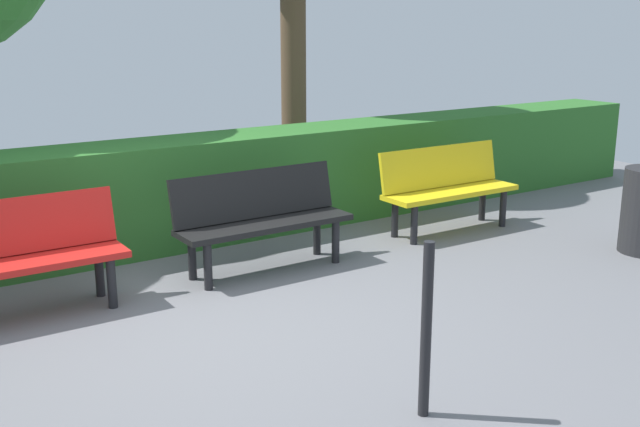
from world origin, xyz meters
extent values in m
plane|color=slate|center=(0.00, 0.00, 0.00)|extent=(16.00, 16.00, 0.00)
cube|color=yellow|center=(-3.09, -0.80, 0.41)|extent=(1.51, 0.44, 0.05)
cube|color=yellow|center=(-3.09, -0.99, 0.65)|extent=(1.51, 0.15, 0.42)
cylinder|color=black|center=(-3.69, -0.64, 0.20)|extent=(0.07, 0.07, 0.39)
cylinder|color=black|center=(-3.69, -0.94, 0.20)|extent=(0.07, 0.07, 0.39)
cylinder|color=black|center=(-2.48, -0.66, 0.20)|extent=(0.07, 0.07, 0.39)
cylinder|color=black|center=(-2.49, -0.96, 0.20)|extent=(0.07, 0.07, 0.39)
cube|color=black|center=(-0.90, -0.76, 0.41)|extent=(1.56, 0.43, 0.05)
cube|color=black|center=(-0.90, -0.95, 0.65)|extent=(1.56, 0.14, 0.42)
cylinder|color=black|center=(-1.53, -0.62, 0.20)|extent=(0.07, 0.07, 0.39)
cylinder|color=black|center=(-1.53, -0.92, 0.20)|extent=(0.07, 0.07, 0.39)
cylinder|color=black|center=(-0.27, -0.61, 0.20)|extent=(0.07, 0.07, 0.39)
cylinder|color=black|center=(-0.27, -0.91, 0.20)|extent=(0.07, 0.07, 0.39)
cube|color=red|center=(1.13, -0.81, 0.41)|extent=(1.57, 0.44, 0.05)
cube|color=red|center=(1.13, -1.00, 0.65)|extent=(1.56, 0.14, 0.42)
cylinder|color=black|center=(0.50, -0.66, 0.20)|extent=(0.07, 0.07, 0.39)
cylinder|color=black|center=(0.50, -0.96, 0.20)|extent=(0.07, 0.07, 0.39)
cube|color=#2D6B28|center=(-0.99, -1.97, 0.51)|extent=(11.86, 0.73, 1.01)
cylinder|color=brown|center=(-2.86, -3.46, 1.51)|extent=(0.32, 0.32, 3.03)
cylinder|color=black|center=(-0.39, 1.86, 0.50)|extent=(0.06, 0.06, 1.00)
camera|label=1|loc=(2.18, 4.68, 2.13)|focal=42.37mm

